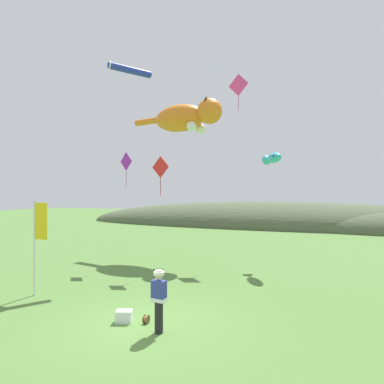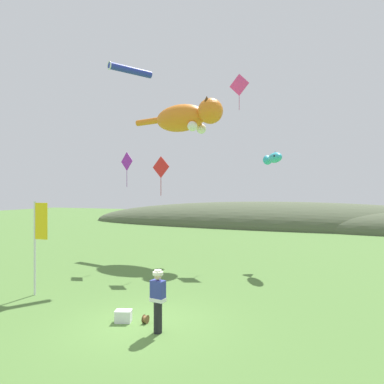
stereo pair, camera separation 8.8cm
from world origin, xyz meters
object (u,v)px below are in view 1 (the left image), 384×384
at_px(kite_spool, 146,319).
at_px(kite_diamond_violet, 126,162).
at_px(kite_fish_windsock, 273,158).
at_px(kite_diamond_red, 160,167).
at_px(kite_diamond_pink, 238,85).
at_px(kite_tube_streamer, 129,70).
at_px(kite_giant_cat, 186,117).
at_px(festival_banner_pole, 38,234).
at_px(festival_attendant, 159,299).
at_px(picnic_cooler, 124,316).

height_order(kite_spool, kite_diamond_violet, kite_diamond_violet).
relative_size(kite_fish_windsock, kite_diamond_red, 1.05).
bearing_deg(kite_diamond_pink, kite_diamond_violet, -135.76).
bearing_deg(kite_tube_streamer, kite_diamond_violet, 129.77).
bearing_deg(kite_giant_cat, kite_diamond_pink, 13.74).
distance_m(festival_banner_pole, kite_tube_streamer, 9.57).
relative_size(kite_tube_streamer, kite_diamond_violet, 1.15).
distance_m(festival_attendant, kite_giant_cat, 14.75).
relative_size(festival_attendant, picnic_cooler, 3.11).
distance_m(festival_attendant, kite_diamond_violet, 10.69).
height_order(kite_spool, picnic_cooler, picnic_cooler).
height_order(festival_banner_pole, kite_fish_windsock, kite_fish_windsock).
xyz_separation_m(festival_attendant, kite_tube_streamer, (-5.04, 6.70, 9.36)).
xyz_separation_m(kite_giant_cat, kite_fish_windsock, (5.72, -1.38, -2.96)).
height_order(festival_attendant, kite_giant_cat, kite_giant_cat).
relative_size(picnic_cooler, kite_tube_streamer, 0.25).
height_order(festival_attendant, picnic_cooler, festival_attendant).
distance_m(kite_spool, kite_diamond_violet, 10.41).
xyz_separation_m(festival_attendant, kite_diamond_red, (-3.33, 6.85, 4.27)).
bearing_deg(kite_diamond_red, kite_fish_windsock, 35.32).
bearing_deg(festival_attendant, kite_fish_windsock, 80.46).
xyz_separation_m(festival_attendant, kite_giant_cat, (-3.97, 11.83, 7.86)).
height_order(kite_giant_cat, kite_diamond_pink, kite_diamond_pink).
height_order(festival_attendant, festival_banner_pole, festival_banner_pole).
height_order(festival_attendant, kite_tube_streamer, kite_tube_streamer).
bearing_deg(kite_diamond_violet, kite_diamond_red, -17.54).
relative_size(picnic_cooler, kite_diamond_violet, 0.29).
bearing_deg(kite_tube_streamer, picnic_cooler, -59.90).
bearing_deg(picnic_cooler, kite_diamond_violet, 121.47).
xyz_separation_m(picnic_cooler, kite_tube_streamer, (-3.69, 6.37, 10.13)).
xyz_separation_m(kite_tube_streamer, kite_diamond_red, (1.71, 0.15, -5.09)).
relative_size(festival_attendant, kite_diamond_pink, 0.77).
height_order(kite_diamond_pink, kite_diamond_violet, kite_diamond_pink).
bearing_deg(festival_attendant, picnic_cooler, 166.32).
bearing_deg(picnic_cooler, kite_tube_streamer, 120.10).
bearing_deg(kite_giant_cat, kite_diamond_red, -82.71).
bearing_deg(festival_banner_pole, kite_giant_cat, 79.52).
bearing_deg(picnic_cooler, festival_banner_pole, 166.26).
height_order(kite_spool, kite_giant_cat, kite_giant_cat).
relative_size(kite_diamond_red, kite_diamond_violet, 1.03).
bearing_deg(kite_diamond_red, picnic_cooler, -73.11).
distance_m(picnic_cooler, kite_giant_cat, 14.62).
distance_m(kite_diamond_red, kite_diamond_pink, 8.44).
relative_size(kite_spool, kite_tube_streamer, 0.11).
relative_size(picnic_cooler, kite_diamond_red, 0.28).
relative_size(festival_banner_pole, kite_fish_windsock, 1.72).
relative_size(kite_spool, kite_diamond_violet, 0.13).
relative_size(kite_spool, kite_diamond_red, 0.13).
bearing_deg(kite_diamond_pink, kite_spool, -89.89).
bearing_deg(kite_diamond_pink, picnic_cooler, -93.08).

